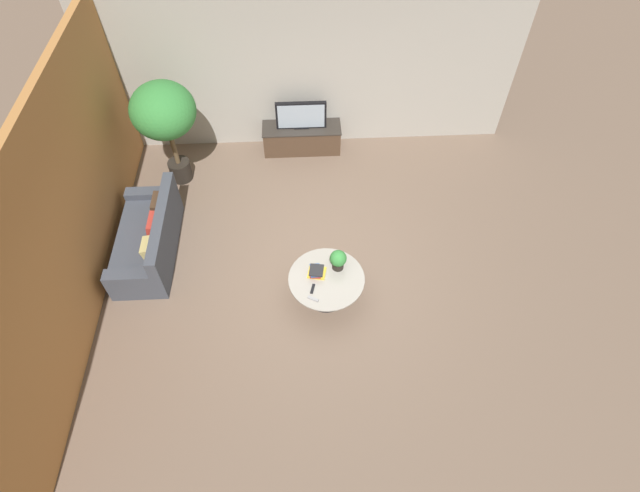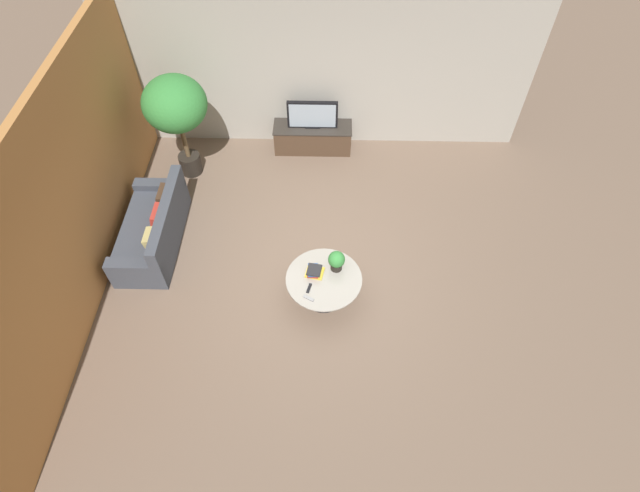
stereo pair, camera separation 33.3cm
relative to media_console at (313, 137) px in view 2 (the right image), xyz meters
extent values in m
plane|color=brown|center=(0.13, -2.94, -0.27)|extent=(24.00, 24.00, 0.00)
cube|color=#A39E93|center=(0.13, 0.32, 1.23)|extent=(7.40, 0.12, 3.00)
cube|color=#B2753D|center=(-3.13, -2.74, 1.23)|extent=(0.12, 7.40, 3.00)
cube|color=#473323|center=(0.00, 0.00, -0.01)|extent=(1.43, 0.48, 0.52)
cube|color=#2D2823|center=(0.00, 0.00, 0.24)|extent=(1.46, 0.50, 0.02)
cube|color=black|center=(0.00, 0.00, 0.51)|extent=(0.91, 0.08, 0.53)
cube|color=#99A8B7|center=(0.00, -0.04, 0.51)|extent=(0.84, 0.00, 0.48)
cube|color=black|center=(0.00, 0.00, 0.26)|extent=(0.27, 0.13, 0.02)
cylinder|color=black|center=(0.26, -3.38, -0.26)|extent=(0.61, 0.61, 0.02)
cylinder|color=black|center=(0.26, -3.38, -0.05)|extent=(0.10, 0.10, 0.44)
cylinder|color=gray|center=(0.26, -3.38, 0.18)|extent=(1.10, 1.10, 0.02)
cube|color=#3D424C|center=(-2.51, -2.38, -0.06)|extent=(0.84, 1.87, 0.42)
cube|color=#3D424C|center=(-2.17, -2.38, 0.36)|extent=(0.16, 1.87, 0.42)
cube|color=#3D424C|center=(-2.51, -1.55, 0.00)|extent=(0.84, 0.20, 0.54)
cube|color=#3D424C|center=(-2.51, -3.22, 0.00)|extent=(0.84, 0.20, 0.54)
cube|color=#422D1E|center=(-2.33, -1.96, 0.32)|extent=(0.16, 0.37, 0.34)
cube|color=#B23328|center=(-2.33, -2.38, 0.32)|extent=(0.17, 0.37, 0.35)
cube|color=tan|center=(-2.33, -2.81, 0.29)|extent=(0.17, 0.31, 0.30)
cylinder|color=black|center=(-2.21, -0.69, -0.08)|extent=(0.39, 0.39, 0.37)
cylinder|color=brown|center=(-2.21, -0.69, 0.43)|extent=(0.08, 0.08, 0.64)
ellipsoid|color=#337F38|center=(-2.21, -0.69, 1.20)|extent=(1.05, 1.05, 0.91)
cylinder|color=black|center=(0.44, -3.19, 0.24)|extent=(0.17, 0.17, 0.11)
sphere|color=#337F38|center=(0.44, -3.19, 0.40)|extent=(0.24, 0.24, 0.24)
cube|color=gold|center=(0.13, -3.28, 0.20)|extent=(0.29, 0.27, 0.03)
cube|color=#A32823|center=(0.11, -3.29, 0.23)|extent=(0.17, 0.23, 0.04)
cube|color=#2D4C84|center=(0.10, -3.29, 0.26)|extent=(0.15, 0.24, 0.02)
cube|color=#232326|center=(0.12, -3.31, 0.29)|extent=(0.23, 0.24, 0.03)
cube|color=black|center=(0.06, -3.56, 0.20)|extent=(0.08, 0.16, 0.02)
cube|color=gray|center=(0.06, -3.72, 0.20)|extent=(0.16, 0.11, 0.02)
camera|label=1|loc=(-0.04, -7.48, 6.06)|focal=28.00mm
camera|label=2|loc=(0.30, -7.49, 6.06)|focal=28.00mm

